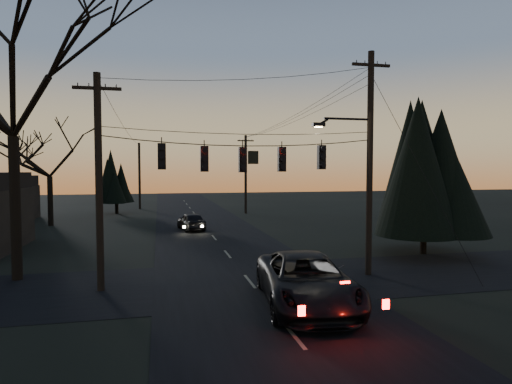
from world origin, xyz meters
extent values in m
cube|color=black|center=(0.00, 20.00, 0.01)|extent=(8.00, 120.00, 0.02)
cube|color=black|center=(0.00, 10.00, 0.01)|extent=(60.00, 7.00, 0.02)
cylinder|color=black|center=(-0.25, 10.00, 6.10)|extent=(11.50, 0.04, 0.04)
cylinder|color=black|center=(-9.75, 12.56, 3.10)|extent=(0.44, 0.44, 6.20)
cylinder|color=black|center=(10.88, 13.79, 0.80)|extent=(0.36, 0.36, 1.60)
cone|color=black|center=(10.88, 13.79, 4.59)|extent=(4.59, 4.59, 6.79)
cylinder|color=black|center=(-12.73, 31.58, 2.10)|extent=(0.44, 0.44, 4.20)
cylinder|color=black|center=(-8.21, 40.78, 0.80)|extent=(0.36, 0.36, 1.60)
cone|color=black|center=(-8.21, 40.78, 3.63)|extent=(3.43, 3.43, 4.85)
imported|color=black|center=(1.25, 6.41, 0.88)|extent=(3.69, 6.68, 1.77)
imported|color=black|center=(-1.26, 26.23, 0.70)|extent=(2.28, 4.29, 1.39)
camera|label=1|loc=(-3.73, -7.55, 4.77)|focal=30.00mm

